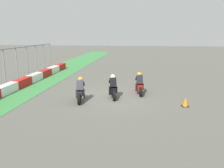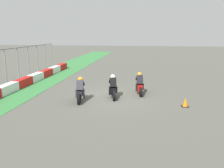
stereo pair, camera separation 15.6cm
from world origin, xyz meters
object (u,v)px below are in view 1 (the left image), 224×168
Objects in this scene: rider_lane_a at (139,85)px; rider_lane_b at (113,88)px; traffic_cone at (185,102)px; rider_lane_c at (80,91)px.

rider_lane_a is 2.04m from rider_lane_b.
rider_lane_c is at bearing 87.93° from traffic_cone.
traffic_cone is at bearing -100.21° from rider_lane_c.
rider_lane_b is at bearing 73.64° from traffic_cone.
rider_lane_a is at bearing -66.28° from rider_lane_c.
traffic_cone is (-2.43, -2.67, -0.38)m from rider_lane_a.
rider_lane_c is at bearing 113.23° from rider_lane_a.
rider_lane_c is (-1.05, 1.87, 0.00)m from rider_lane_b.
rider_lane_b reaches higher than traffic_cone.
rider_lane_a is at bearing 47.62° from traffic_cone.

